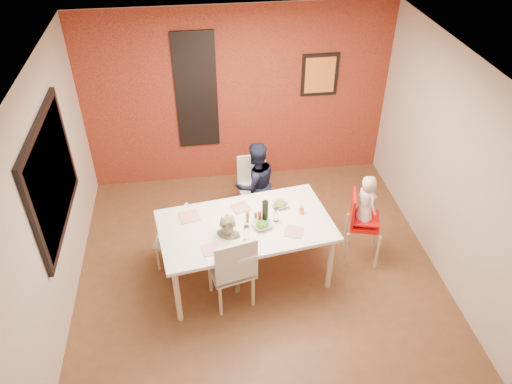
{
  "coord_description": "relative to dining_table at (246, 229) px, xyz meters",
  "views": [
    {
      "loc": [
        -0.66,
        -4.43,
        4.59
      ],
      "look_at": [
        0.0,
        0.3,
        1.05
      ],
      "focal_mm": 35.0,
      "sensor_mm": 36.0,
      "label": 1
    }
  ],
  "objects": [
    {
      "name": "child_far",
      "position": [
        0.27,
        1.06,
        -0.13
      ],
      "size": [
        0.73,
        0.65,
        1.25
      ],
      "primitive_type": "imported",
      "rotation": [
        0.0,
        0.0,
        3.47
      ],
      "color": "black",
      "rests_on": "ground"
    },
    {
      "name": "condiment_brown",
      "position": [
        0.03,
        0.04,
        0.14
      ],
      "size": [
        0.04,
        0.04,
        0.14
      ],
      "primitive_type": "cylinder",
      "color": "brown",
      "rests_on": "dining_table"
    },
    {
      "name": "chair_left",
      "position": [
        -0.82,
        0.34,
        -0.29
      ],
      "size": [
        0.48,
        0.48,
        0.84
      ],
      "rotation": [
        0.0,
        0.0,
        4.43
      ],
      "color": "white",
      "rests_on": "ground"
    },
    {
      "name": "plate_far_left",
      "position": [
        -0.64,
        0.22,
        0.08
      ],
      "size": [
        0.27,
        0.27,
        0.01
      ],
      "primitive_type": "cube",
      "rotation": [
        0.0,
        0.0,
        0.19
      ],
      "color": "white",
      "rests_on": "dining_table"
    },
    {
      "name": "salad_bowl_b",
      "position": [
        0.46,
        0.28,
        0.1
      ],
      "size": [
        0.25,
        0.25,
        0.05
      ],
      "primitive_type": "imported",
      "rotation": [
        0.0,
        0.0,
        0.29
      ],
      "color": "silver",
      "rests_on": "dining_table"
    },
    {
      "name": "toddler",
      "position": [
        1.49,
        0.13,
        0.17
      ],
      "size": [
        0.29,
        0.37,
        0.67
      ],
      "primitive_type": "imported",
      "rotation": [
        0.0,
        0.0,
        1.83
      ],
      "color": "silver",
      "rests_on": "high_chair"
    },
    {
      "name": "sippy_cup",
      "position": [
        0.69,
        0.11,
        0.12
      ],
      "size": [
        0.06,
        0.06,
        0.1
      ],
      "primitive_type": "cylinder",
      "color": "orange",
      "rests_on": "dining_table"
    },
    {
      "name": "dining_table",
      "position": [
        0.0,
        0.0,
        0.0
      ],
      "size": [
        2.13,
        1.38,
        0.83
      ],
      "rotation": [
        0.0,
        0.0,
        0.14
      ],
      "color": "white",
      "rests_on": "ground"
    },
    {
      "name": "wine_glass_a",
      "position": [
        -0.02,
        -0.27,
        0.17
      ],
      "size": [
        0.07,
        0.07,
        0.2
      ],
      "primitive_type": "cylinder",
      "color": "white",
      "rests_on": "dining_table"
    },
    {
      "name": "chair_near",
      "position": [
        -0.2,
        -0.44,
        -0.17
      ],
      "size": [
        0.58,
        0.58,
        1.05
      ],
      "rotation": [
        0.0,
        0.0,
        3.37
      ],
      "color": "beige",
      "rests_on": "ground"
    },
    {
      "name": "salad_bowl_a",
      "position": [
        0.19,
        -0.07,
        0.1
      ],
      "size": [
        0.3,
        0.3,
        0.06
      ],
      "primitive_type": "imported",
      "rotation": [
        0.0,
        0.0,
        0.39
      ],
      "color": "silver",
      "rests_on": "dining_table"
    },
    {
      "name": "child_near",
      "position": [
        -0.22,
        -0.19,
        -0.21
      ],
      "size": [
        0.47,
        0.38,
        1.1
      ],
      "primitive_type": "imported",
      "rotation": [
        0.0,
        0.0,
        -0.35
      ],
      "color": "#615D45",
      "rests_on": "ground"
    },
    {
      "name": "art_print_frame",
      "position": [
        1.37,
        2.23,
        0.89
      ],
      "size": [
        0.54,
        0.03,
        0.64
      ],
      "primitive_type": "cube",
      "color": "black",
      "rests_on": "wall_back"
    },
    {
      "name": "plate_near_right",
      "position": [
        0.53,
        -0.21,
        0.08
      ],
      "size": [
        0.27,
        0.27,
        0.01
      ],
      "primitive_type": "cube",
      "rotation": [
        0.0,
        0.0,
        -0.38
      ],
      "color": "white",
      "rests_on": "dining_table"
    },
    {
      "name": "art_print_canvas",
      "position": [
        1.37,
        2.21,
        0.89
      ],
      "size": [
        0.44,
        0.01,
        0.54
      ],
      "primitive_type": "cube",
      "color": "orange",
      "rests_on": "wall_back"
    },
    {
      "name": "high_chair",
      "position": [
        1.46,
        0.14,
        -0.16
      ],
      "size": [
        0.51,
        0.51,
        1.0
      ],
      "rotation": [
        0.0,
        0.0,
        1.29
      ],
      "color": "red",
      "rests_on": "ground"
    },
    {
      "name": "brick_accent_wall",
      "position": [
        0.17,
        2.25,
        0.59
      ],
      "size": [
        4.5,
        0.02,
        2.7
      ],
      "primitive_type": "cube",
      "color": "maroon",
      "rests_on": "ground"
    },
    {
      "name": "plate_near_left",
      "position": [
        -0.43,
        -0.38,
        0.08
      ],
      "size": [
        0.22,
        0.22,
        0.01
      ],
      "primitive_type": "cube",
      "rotation": [
        0.0,
        0.0,
        0.14
      ],
      "color": "white",
      "rests_on": "dining_table"
    },
    {
      "name": "plate_far_mid",
      "position": [
        -0.02,
        0.31,
        0.08
      ],
      "size": [
        0.26,
        0.26,
        0.01
      ],
      "primitive_type": "cube",
      "rotation": [
        0.0,
        0.0,
        0.31
      ],
      "color": "white",
      "rests_on": "dining_table"
    },
    {
      "name": "condiment_red",
      "position": [
        0.17,
        0.02,
        0.15
      ],
      "size": [
        0.04,
        0.04,
        0.15
      ],
      "primitive_type": "cylinder",
      "color": "red",
      "rests_on": "dining_table"
    },
    {
      "name": "paper_towel_roll",
      "position": [
        -0.23,
        -0.11,
        0.2
      ],
      "size": [
        0.12,
        0.12,
        0.26
      ],
      "primitive_type": "cylinder",
      "color": "silver",
      "rests_on": "dining_table"
    },
    {
      "name": "wall_right",
      "position": [
        2.42,
        0.02,
        0.59
      ],
      "size": [
        0.02,
        4.5,
        2.7
      ],
      "primitive_type": "cube",
      "color": "beige",
      "rests_on": "ground"
    },
    {
      "name": "ceiling",
      "position": [
        0.17,
        0.02,
        1.94
      ],
      "size": [
        4.5,
        4.5,
        0.02
      ],
      "primitive_type": "cube",
      "color": "silver",
      "rests_on": "wall_back"
    },
    {
      "name": "wine_bottle",
      "position": [
        0.24,
        0.03,
        0.21
      ],
      "size": [
        0.07,
        0.07,
        0.28
      ],
      "primitive_type": "cylinder",
      "color": "black",
      "rests_on": "dining_table"
    },
    {
      "name": "wine_glass_b",
      "position": [
        0.36,
        0.01,
        0.16
      ],
      "size": [
        0.06,
        0.06,
        0.18
      ],
      "primitive_type": "cylinder",
      "color": "white",
      "rests_on": "dining_table"
    },
    {
      "name": "condiment_green",
      "position": [
        0.13,
        0.04,
        0.14
      ],
      "size": [
        0.03,
        0.03,
        0.13
      ],
      "primitive_type": "cylinder",
      "color": "#387C29",
      "rests_on": "dining_table"
    },
    {
      "name": "chair_far",
      "position": [
        0.26,
        1.3,
        -0.27
      ],
      "size": [
        0.43,
        0.43,
        0.88
      ],
      "rotation": [
        0.0,
        0.0,
        0.07
      ],
      "color": "silver",
      "rests_on": "ground"
    },
    {
      "name": "glassblock_strip",
      "position": [
        -0.43,
        2.23,
        0.74
      ],
      "size": [
        0.55,
        0.03,
        1.7
      ],
      "primitive_type": "cube",
      "color": "#B3BCC3",
      "rests_on": "wall_back"
    },
    {
      "name": "wall_front",
      "position": [
        0.17,
        -2.23,
        0.59
      ],
      "size": [
        4.5,
        0.02,
        2.7
      ],
      "primitive_type": "cube",
      "color": "beige",
      "rests_on": "ground"
    },
    {
      "name": "ground",
      "position": [
        0.17,
        0.02,
        -0.76
      ],
      "size": [
        4.5,
        4.5,
        0.0
      ],
      "primitive_type": "plane",
      "color": "brown",
      "rests_on": "ground"
    },
    {
      "name": "picture_window_pane",
      "position": [
        -2.04,
        0.22,
        0.79
      ],
      "size": [
        0.02,
        1.55,
        1.15
      ],
      "primitive_type": "cube",
      "color": "black",
      "rests_on": "wall_left"
    },
    {
      "name": "picture_window_frame",
      "position": [
        -2.05,
        0.22,
        0.79
      ],
      "size": [
        0.05,
        1.7,
        1.3
      ],
      "primitive_type": "cube",
      "color": "black",
      "rests_on": "wall_left"
    },
    {
      "name": "wall_left",
      "position": [
        -2.08,
        0.02,
        0.59
      ],
      "size": [
        0.02,
        4.5,
        2.7
      ],
      "primitive_type": "cube",
      "color": "beige",
      "rests_on": "ground"
    },
    {
      "name": "wall_back",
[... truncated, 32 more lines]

